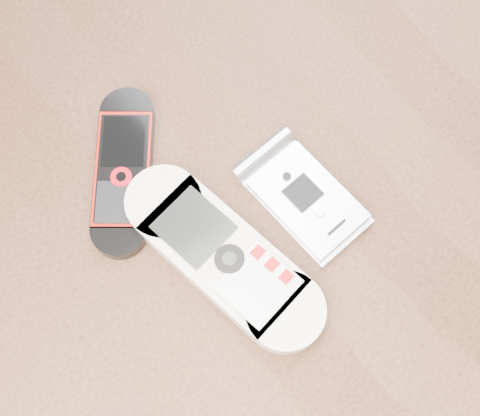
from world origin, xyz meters
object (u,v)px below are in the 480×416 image
at_px(nokia_white, 223,256).
at_px(motorola_razr, 305,199).
at_px(table, 236,256).
at_px(nokia_black_red, 123,170).

xyz_separation_m(nokia_white, motorola_razr, (0.07, -0.00, -0.00)).
xyz_separation_m(table, nokia_black_red, (-0.04, 0.08, 0.11)).
relative_size(table, nokia_white, 7.08).
relative_size(nokia_black_red, motorola_razr, 1.30).
xyz_separation_m(table, motorola_razr, (0.05, -0.02, 0.11)).
xyz_separation_m(table, nokia_white, (-0.03, -0.02, 0.11)).
distance_m(table, nokia_white, 0.12).
height_order(table, motorola_razr, motorola_razr).
distance_m(table, nokia_black_red, 0.14).
bearing_deg(table, nokia_white, -143.41).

